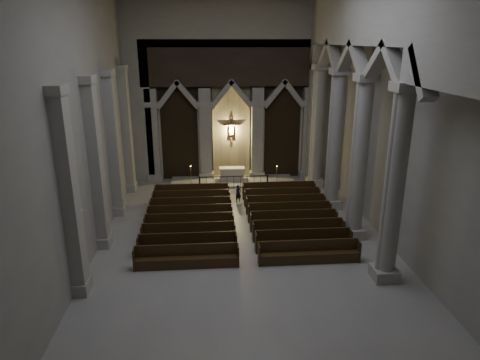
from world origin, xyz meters
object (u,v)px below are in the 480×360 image
Objects in this scene: altar at (232,174)px; altar_rail at (234,180)px; candle_stand_left at (191,183)px; pews at (241,220)px; worshipper at (238,194)px; candle_stand_right at (276,182)px.

altar_rail is at bearing -88.98° from altar.
altar is 3.09m from candle_stand_left.
candle_stand_left is 6.84m from pews.
altar_rail is at bearing 90.00° from pews.
altar_rail is 2.50m from worshipper.
candle_stand_left is 1.46× the size of worshipper.
pews is (-0.00, -6.06, -0.27)m from altar_rail.
candle_stand_left is at bearing 176.44° from altar_rail.
worshipper is (0.12, -2.50, -0.06)m from altar_rail.
candle_stand_left is 3.98m from worshipper.
pews is (0.03, -7.53, -0.27)m from altar.
altar_rail is 4.24× the size of worshipper.
altar is at bearing 90.20° from pews.
altar is 1.09× the size of candle_stand_left.
altar is 3.98m from worshipper.
pews is 9.14× the size of worshipper.
altar_rail is at bearing 68.92° from worshipper.
candle_stand_left is 5.69m from candle_stand_right.
altar is 1.48m from altar_rail.
candle_stand_right is 3.75m from worshipper.
altar is at bearing 24.95° from candle_stand_left.
pews is at bearing -115.14° from candle_stand_right.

